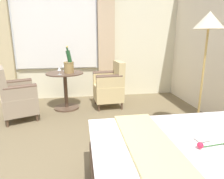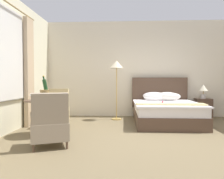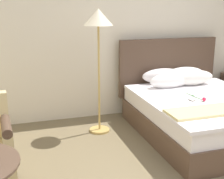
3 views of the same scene
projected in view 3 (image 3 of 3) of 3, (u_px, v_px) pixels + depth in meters
The scene contains 3 objects.
wall_headboard_side at pixel (136, 21), 4.86m from camera, with size 6.08×0.12×2.94m.
bed at pixel (198, 110), 4.26m from camera, with size 1.65×2.07×1.20m.
floor_lamp_brass at pixel (98, 28), 4.01m from camera, with size 0.38×0.38×1.67m.
Camera 3 is at (-1.86, -1.85, 1.73)m, focal length 50.00 mm.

